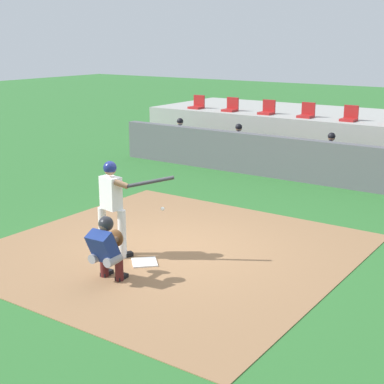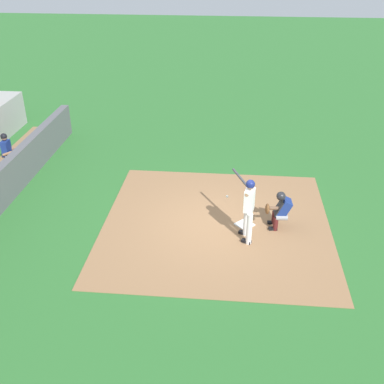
% 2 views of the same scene
% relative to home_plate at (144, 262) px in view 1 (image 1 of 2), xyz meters
% --- Properties ---
extents(ground_plane, '(80.00, 80.00, 0.00)m').
position_rel_home_plate_xyz_m(ground_plane, '(0.00, 0.80, -0.02)').
color(ground_plane, '#2D6B2D').
extents(dirt_infield, '(6.40, 6.40, 0.01)m').
position_rel_home_plate_xyz_m(dirt_infield, '(0.00, 0.80, -0.02)').
color(dirt_infield, '#936B47').
rests_on(dirt_infield, ground).
extents(home_plate, '(0.62, 0.62, 0.02)m').
position_rel_home_plate_xyz_m(home_plate, '(0.00, 0.00, 0.00)').
color(home_plate, white).
rests_on(home_plate, dirt_infield).
extents(batter_at_plate, '(1.40, 0.63, 1.80)m').
position_rel_home_plate_xyz_m(batter_at_plate, '(-0.67, -0.05, 1.01)').
color(batter_at_plate, silver).
rests_on(batter_at_plate, ground).
extents(catcher_crouched, '(0.50, 1.83, 1.13)m').
position_rel_home_plate_xyz_m(catcher_crouched, '(-0.02, -0.93, 0.59)').
color(catcher_crouched, gray).
rests_on(catcher_crouched, ground).
extents(dugout_wall, '(13.00, 0.30, 1.20)m').
position_rel_home_plate_xyz_m(dugout_wall, '(0.00, 7.30, 0.58)').
color(dugout_wall, '#59595E').
rests_on(dugout_wall, ground).
extents(dugout_bench, '(11.80, 0.44, 0.45)m').
position_rel_home_plate_xyz_m(dugout_bench, '(0.00, 8.30, 0.20)').
color(dugout_bench, olive).
rests_on(dugout_bench, ground).
extents(dugout_player_0, '(0.49, 0.70, 1.30)m').
position_rel_home_plate_xyz_m(dugout_player_0, '(-5.18, 8.14, 0.65)').
color(dugout_player_0, '#939399').
rests_on(dugout_player_0, ground).
extents(dugout_player_1, '(0.49, 0.70, 1.30)m').
position_rel_home_plate_xyz_m(dugout_player_1, '(-2.89, 8.14, 0.65)').
color(dugout_player_1, '#939399').
rests_on(dugout_player_1, ground).
extents(dugout_player_2, '(0.49, 0.70, 1.30)m').
position_rel_home_plate_xyz_m(dugout_player_2, '(0.18, 8.14, 0.65)').
color(dugout_player_2, '#939399').
rests_on(dugout_player_2, ground).
extents(stands_platform, '(15.00, 4.40, 1.40)m').
position_rel_home_plate_xyz_m(stands_platform, '(0.00, 11.70, 0.68)').
color(stands_platform, '#9E9E99').
rests_on(stands_platform, ground).
extents(stadium_seat_0, '(0.46, 0.46, 0.48)m').
position_rel_home_plate_xyz_m(stadium_seat_0, '(-5.78, 10.18, 1.51)').
color(stadium_seat_0, '#A51E1E').
rests_on(stadium_seat_0, stands_platform).
extents(stadium_seat_1, '(0.46, 0.46, 0.48)m').
position_rel_home_plate_xyz_m(stadium_seat_1, '(-4.33, 10.18, 1.51)').
color(stadium_seat_1, '#A51E1E').
rests_on(stadium_seat_1, stands_platform).
extents(stadium_seat_2, '(0.46, 0.46, 0.48)m').
position_rel_home_plate_xyz_m(stadium_seat_2, '(-2.89, 10.18, 1.51)').
color(stadium_seat_2, '#A51E1E').
rests_on(stadium_seat_2, stands_platform).
extents(stadium_seat_3, '(0.46, 0.46, 0.48)m').
position_rel_home_plate_xyz_m(stadium_seat_3, '(-1.44, 10.18, 1.51)').
color(stadium_seat_3, '#A51E1E').
rests_on(stadium_seat_3, stands_platform).
extents(stadium_seat_4, '(0.46, 0.46, 0.48)m').
position_rel_home_plate_xyz_m(stadium_seat_4, '(0.00, 10.18, 1.51)').
color(stadium_seat_4, '#A51E1E').
rests_on(stadium_seat_4, stands_platform).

